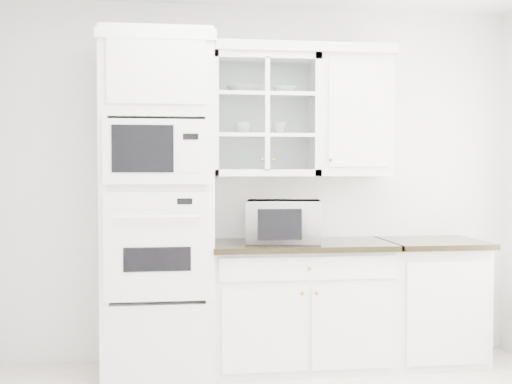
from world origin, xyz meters
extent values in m
cube|color=white|center=(0.00, 1.74, 1.35)|extent=(4.00, 0.02, 2.70)
cube|color=white|center=(-0.75, 1.43, 1.20)|extent=(0.76, 0.65, 2.40)
cube|color=white|center=(-0.75, 1.09, 0.94)|extent=(0.70, 0.03, 0.72)
cube|color=black|center=(-0.75, 1.07, 0.86)|extent=(0.44, 0.01, 0.16)
cube|color=white|center=(-0.75, 1.09, 1.56)|extent=(0.70, 0.03, 0.43)
cube|color=black|center=(-0.84, 1.07, 1.58)|extent=(0.40, 0.01, 0.31)
cube|color=white|center=(0.28, 1.45, 0.44)|extent=(1.30, 0.60, 0.88)
cube|color=#322812|center=(0.28, 1.42, 0.90)|extent=(1.32, 0.67, 0.04)
cube|color=white|center=(1.28, 1.45, 0.44)|extent=(0.70, 0.60, 0.88)
cube|color=#322812|center=(1.28, 1.42, 0.90)|extent=(0.72, 0.67, 0.04)
cube|color=white|center=(0.03, 1.58, 1.85)|extent=(0.80, 0.33, 0.90)
cube|color=white|center=(0.03, 1.58, 1.70)|extent=(0.74, 0.29, 0.02)
cube|color=white|center=(0.03, 1.58, 2.00)|extent=(0.74, 0.29, 0.02)
cube|color=white|center=(0.71, 1.58, 1.85)|extent=(0.55, 0.33, 0.90)
cube|color=white|center=(-0.07, 1.56, 2.33)|extent=(2.14, 0.38, 0.07)
imported|color=white|center=(0.15, 1.42, 1.07)|extent=(0.60, 0.53, 0.31)
imported|color=white|center=(-0.12, 1.60, 2.04)|extent=(0.29, 0.29, 0.06)
imported|color=white|center=(0.18, 1.57, 2.04)|extent=(0.19, 0.19, 0.05)
imported|color=white|center=(-0.13, 1.59, 1.76)|extent=(0.13, 0.13, 0.09)
imported|color=white|center=(0.14, 1.57, 1.76)|extent=(0.12, 0.12, 0.09)
camera|label=1|loc=(-0.64, -3.16, 1.45)|focal=45.00mm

